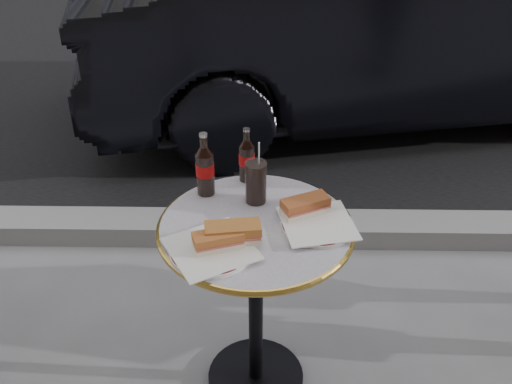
{
  "coord_description": "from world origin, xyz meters",
  "views": [
    {
      "loc": [
        0.03,
        -1.44,
        1.78
      ],
      "look_at": [
        0.0,
        0.05,
        0.82
      ],
      "focal_mm": 40.0,
      "sensor_mm": 36.0,
      "label": 1
    }
  ],
  "objects_px": {
    "bistro_table": "(256,310)",
    "plate_left": "(211,251)",
    "plate_right": "(317,225)",
    "parked_car": "(391,19)",
    "cola_glass": "(256,182)",
    "cola_bottle_left": "(205,164)",
    "cola_bottle_right": "(247,155)"
  },
  "relations": [
    {
      "from": "plate_left",
      "to": "plate_right",
      "type": "xyz_separation_m",
      "value": [
        0.32,
        0.13,
        -0.0
      ]
    },
    {
      "from": "cola_glass",
      "to": "parked_car",
      "type": "relative_size",
      "value": 0.04
    },
    {
      "from": "plate_right",
      "to": "parked_car",
      "type": "distance_m",
      "value": 2.54
    },
    {
      "from": "plate_left",
      "to": "cola_glass",
      "type": "distance_m",
      "value": 0.31
    },
    {
      "from": "plate_left",
      "to": "bistro_table",
      "type": "bearing_deg",
      "value": 48.16
    },
    {
      "from": "plate_left",
      "to": "cola_bottle_left",
      "type": "distance_m",
      "value": 0.34
    },
    {
      "from": "cola_bottle_right",
      "to": "parked_car",
      "type": "bearing_deg",
      "value": 67.32
    },
    {
      "from": "cola_bottle_left",
      "to": "bistro_table",
      "type": "bearing_deg",
      "value": -46.25
    },
    {
      "from": "cola_bottle_left",
      "to": "cola_bottle_right",
      "type": "height_order",
      "value": "cola_bottle_left"
    },
    {
      "from": "plate_right",
      "to": "cola_bottle_left",
      "type": "height_order",
      "value": "cola_bottle_left"
    },
    {
      "from": "cola_bottle_right",
      "to": "cola_glass",
      "type": "height_order",
      "value": "cola_bottle_right"
    },
    {
      "from": "plate_left",
      "to": "cola_glass",
      "type": "xyz_separation_m",
      "value": [
        0.13,
        0.27,
        0.07
      ]
    },
    {
      "from": "plate_right",
      "to": "cola_glass",
      "type": "bearing_deg",
      "value": 143.55
    },
    {
      "from": "plate_right",
      "to": "plate_left",
      "type": "bearing_deg",
      "value": -157.58
    },
    {
      "from": "cola_glass",
      "to": "parked_car",
      "type": "bearing_deg",
      "value": 69.25
    },
    {
      "from": "plate_right",
      "to": "cola_bottle_right",
      "type": "bearing_deg",
      "value": 129.19
    },
    {
      "from": "plate_right",
      "to": "cola_bottle_left",
      "type": "bearing_deg",
      "value": 152.39
    },
    {
      "from": "bistro_table",
      "to": "cola_bottle_right",
      "type": "xyz_separation_m",
      "value": [
        -0.04,
        0.27,
        0.47
      ]
    },
    {
      "from": "bistro_table",
      "to": "cola_bottle_left",
      "type": "distance_m",
      "value": 0.54
    },
    {
      "from": "plate_right",
      "to": "cola_glass",
      "type": "height_order",
      "value": "cola_glass"
    },
    {
      "from": "bistro_table",
      "to": "plate_left",
      "type": "relative_size",
      "value": 3.02
    },
    {
      "from": "cola_glass",
      "to": "cola_bottle_right",
      "type": "bearing_deg",
      "value": 103.88
    },
    {
      "from": "parked_car",
      "to": "cola_glass",
      "type": "bearing_deg",
      "value": 147.64
    },
    {
      "from": "plate_left",
      "to": "cola_glass",
      "type": "relative_size",
      "value": 1.65
    },
    {
      "from": "plate_left",
      "to": "parked_car",
      "type": "bearing_deg",
      "value": 68.83
    },
    {
      "from": "cola_bottle_left",
      "to": "cola_bottle_right",
      "type": "xyz_separation_m",
      "value": [
        0.14,
        0.09,
        -0.01
      ]
    },
    {
      "from": "plate_left",
      "to": "cola_bottle_left",
      "type": "height_order",
      "value": "cola_bottle_left"
    },
    {
      "from": "bistro_table",
      "to": "plate_right",
      "type": "bearing_deg",
      "value": -3.32
    },
    {
      "from": "plate_right",
      "to": "parked_car",
      "type": "relative_size",
      "value": 0.05
    },
    {
      "from": "cola_bottle_left",
      "to": "parked_car",
      "type": "bearing_deg",
      "value": 65.23
    },
    {
      "from": "bistro_table",
      "to": "plate_left",
      "type": "xyz_separation_m",
      "value": [
        -0.13,
        -0.14,
        0.37
      ]
    },
    {
      "from": "cola_bottle_left",
      "to": "cola_bottle_right",
      "type": "bearing_deg",
      "value": 33.39
    }
  ]
}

